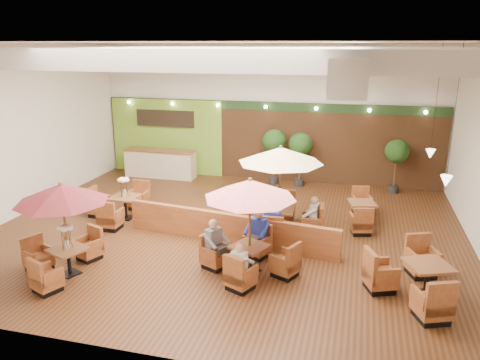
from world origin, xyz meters
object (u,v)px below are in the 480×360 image
(table_3, at_px, (118,204))
(table_4, at_px, (413,279))
(service_counter, at_px, (160,164))
(table_1, at_px, (250,208))
(topiary_2, at_px, (397,153))
(table_5, at_px, (361,213))
(table_0, at_px, (61,209))
(topiary_0, at_px, (274,144))
(diner_0, at_px, (240,260))
(topiary_1, at_px, (300,147))
(booth_divider, at_px, (229,228))
(table_2, at_px, (280,175))
(diner_4, at_px, (313,212))
(diner_3, at_px, (273,220))
(diner_1, at_px, (258,229))
(diner_2, at_px, (215,239))

(table_3, bearing_deg, table_4, -17.65)
(service_counter, height_order, table_1, table_1)
(topiary_2, bearing_deg, table_5, -108.04)
(service_counter, bearing_deg, table_5, -22.05)
(table_1, bearing_deg, table_0, -139.18)
(service_counter, xyz_separation_m, topiary_0, (4.85, 0.20, 1.08))
(table_4, bearing_deg, diner_0, 169.17)
(table_0, relative_size, topiary_1, 1.15)
(booth_divider, bearing_deg, table_5, 43.02)
(table_0, xyz_separation_m, diner_0, (4.30, 0.36, -0.98))
(table_2, xyz_separation_m, table_3, (-5.28, -0.03, -1.38))
(diner_4, bearing_deg, topiary_1, 18.09)
(table_5, bearing_deg, table_2, -162.56)
(service_counter, relative_size, table_4, 1.06)
(diner_4, bearing_deg, diner_0, 166.63)
(table_2, bearing_deg, topiary_1, 87.85)
(topiary_2, bearing_deg, table_2, -125.03)
(topiary_1, height_order, topiary_2, topiary_1)
(diner_0, relative_size, diner_4, 0.91)
(table_1, relative_size, topiary_0, 1.14)
(table_4, relative_size, topiary_1, 1.32)
(diner_3, bearing_deg, topiary_0, 103.88)
(table_1, relative_size, table_4, 0.90)
(table_3, height_order, topiary_2, topiary_2)
(table_4, bearing_deg, booth_divider, 138.56)
(booth_divider, bearing_deg, topiary_1, 87.06)
(service_counter, xyz_separation_m, diner_4, (6.95, -4.84, 0.17))
(diner_4, bearing_deg, topiary_0, 28.88)
(table_2, height_order, topiary_2, table_2)
(table_5, height_order, diner_4, diner_4)
(booth_divider, height_order, table_3, table_3)
(topiary_1, distance_m, diner_0, 8.60)
(service_counter, xyz_separation_m, diner_1, (5.69, -6.58, 0.20))
(diner_2, relative_size, diner_3, 0.99)
(table_2, bearing_deg, table_4, -40.81)
(service_counter, bearing_deg, topiary_1, 1.94)
(topiary_0, bearing_deg, diner_4, -67.38)
(booth_divider, distance_m, table_0, 4.52)
(table_0, height_order, diner_4, table_0)
(table_3, relative_size, diner_0, 3.55)
(table_0, xyz_separation_m, diner_3, (4.57, 2.89, -0.93))
(table_3, relative_size, topiary_1, 1.18)
(topiary_0, relative_size, topiary_1, 1.04)
(table_1, xyz_separation_m, topiary_2, (3.80, 7.67, -0.14))
(topiary_2, distance_m, diner_3, 7.02)
(diner_1, xyz_separation_m, diner_3, (0.27, 0.75, -0.00))
(table_3, bearing_deg, topiary_0, 50.09)
(table_3, xyz_separation_m, diner_0, (5.01, -3.49, 0.28))
(diner_0, bearing_deg, service_counter, 140.77)
(table_2, relative_size, table_3, 1.06)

